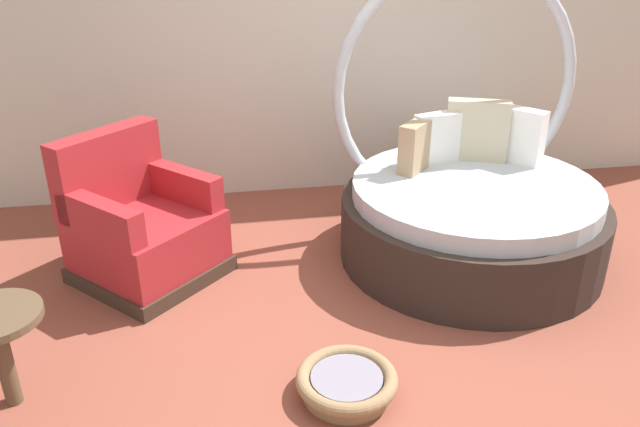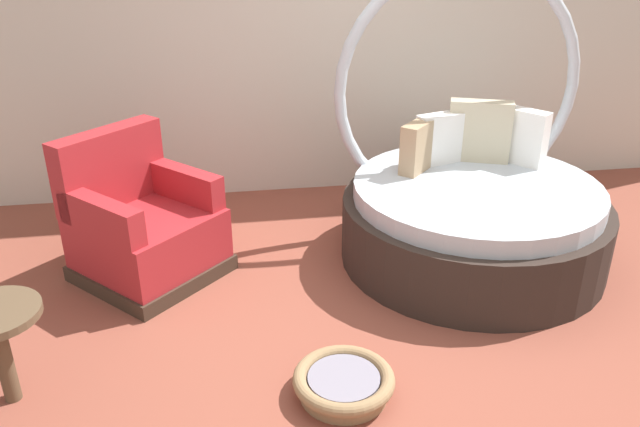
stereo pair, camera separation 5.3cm
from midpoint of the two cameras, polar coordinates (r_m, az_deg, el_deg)
The scene contains 4 objects.
ground_plane at distance 3.75m, azimuth 5.96°, elevation -10.74°, with size 8.00×8.00×0.02m, color brown.
round_daybed at distance 4.49m, azimuth 13.64°, elevation 0.93°, with size 1.78×1.78×1.95m.
red_armchair at distance 4.30m, azimuth -15.22°, elevation -1.22°, with size 1.13×1.13×0.94m.
pet_basket at distance 3.28m, azimuth 2.60°, elevation -14.84°, with size 0.51×0.51×0.13m.
Camera 2 is at (-0.81, -2.92, 2.19)m, focal length 35.93 mm.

